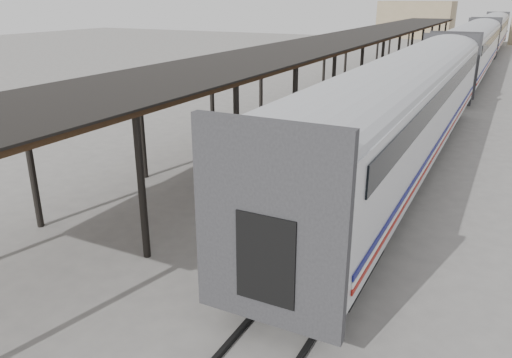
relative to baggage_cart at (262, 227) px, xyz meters
The scene contains 10 objects.
ground 1.37m from the baggage_cart, behind, with size 160.00×160.00×0.00m, color slate.
train 34.07m from the baggage_cart, 86.64° to the left, with size 3.45×76.01×4.01m.
canopy 24.82m from the baggage_cart, 100.78° to the left, with size 4.90×64.30×4.15m.
rails 34.22m from the baggage_cart, 86.65° to the left, with size 1.54×150.00×0.12m.
building_left 82.95m from the baggage_cart, 97.76° to the left, with size 12.00×8.00×6.00m, color tan.
baggage_cart is the anchor object (origin of this frame).
suitcase_stack 0.54m from the baggage_cart, 106.40° to the left, with size 1.21×1.12×0.58m.
luggage_tug 15.59m from the baggage_cart, 106.77° to the left, with size 1.12×1.75×1.50m.
porter 1.23m from the baggage_cart, 89.89° to the right, with size 0.61×0.40×1.67m, color navy.
pedestrian 12.80m from the baggage_cart, 110.62° to the left, with size 0.91×0.38×1.55m, color black.
Camera 1 is at (6.75, -11.30, 6.60)m, focal length 35.00 mm.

